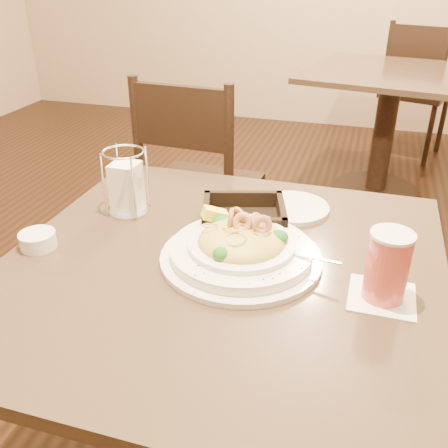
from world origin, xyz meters
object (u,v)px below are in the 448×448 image
(pasta_bowl, at_px, (241,247))
(dining_chair_far, at_px, (415,87))
(background_table, at_px, (387,112))
(drink_glass, at_px, (387,267))
(side_plate, at_px, (292,208))
(butter_ramekin, at_px, (38,240))
(main_table, at_px, (221,348))
(dining_chair_near, at_px, (197,183))
(bread_basket, at_px, (244,217))
(napkin_caddy, at_px, (127,186))

(pasta_bowl, bearing_deg, dining_chair_far, 80.41)
(background_table, distance_m, drink_glass, 2.20)
(side_plate, bearing_deg, background_table, 82.64)
(side_plate, xyz_separation_m, butter_ramekin, (-0.50, -0.34, 0.01))
(drink_glass, height_order, side_plate, drink_glass)
(main_table, height_order, pasta_bowl, pasta_bowl)
(main_table, xyz_separation_m, dining_chair_near, (-0.37, 0.89, -0.01))
(background_table, distance_m, bread_basket, 2.02)
(pasta_bowl, xyz_separation_m, drink_glass, (0.29, -0.05, 0.04))
(background_table, relative_size, napkin_caddy, 6.50)
(main_table, distance_m, background_table, 2.18)
(main_table, height_order, dining_chair_near, dining_chair_near)
(main_table, xyz_separation_m, drink_glass, (0.32, -0.03, 0.30))
(background_table, bearing_deg, dining_chair_near, -119.64)
(napkin_caddy, distance_m, side_plate, 0.41)
(pasta_bowl, xyz_separation_m, side_plate, (0.06, 0.26, -0.02))
(side_plate, bearing_deg, drink_glass, -54.67)
(main_table, relative_size, napkin_caddy, 5.59)
(drink_glass, distance_m, side_plate, 0.39)
(dining_chair_near, xyz_separation_m, butter_ramekin, (-0.03, -0.95, 0.26))
(pasta_bowl, bearing_deg, side_plate, 76.55)
(main_table, relative_size, dining_chair_far, 0.97)
(background_table, height_order, drink_glass, drink_glass)
(dining_chair_far, bearing_deg, butter_ramekin, 90.06)
(dining_chair_near, height_order, napkin_caddy, dining_chair_near)
(pasta_bowl, height_order, drink_glass, drink_glass)
(drink_glass, bearing_deg, side_plate, 125.33)
(main_table, xyz_separation_m, dining_chair_far, (0.52, 2.88, -0.01))
(background_table, xyz_separation_m, side_plate, (-0.24, -1.87, 0.24))
(dining_chair_near, relative_size, pasta_bowl, 2.49)
(pasta_bowl, relative_size, napkin_caddy, 2.32)
(dining_chair_near, bearing_deg, drink_glass, 130.64)
(bread_basket, height_order, side_plate, bread_basket)
(side_plate, bearing_deg, pasta_bowl, -103.45)
(main_table, distance_m, side_plate, 0.38)
(dining_chair_near, height_order, butter_ramekin, dining_chair_near)
(dining_chair_near, distance_m, butter_ramekin, 0.98)
(dining_chair_far, bearing_deg, background_table, 93.66)
(dining_chair_near, xyz_separation_m, side_plate, (0.47, -0.61, 0.25))
(background_table, xyz_separation_m, dining_chair_far, (0.18, 0.73, -0.01))
(main_table, height_order, side_plate, side_plate)
(pasta_bowl, height_order, butter_ramekin, pasta_bowl)
(dining_chair_far, relative_size, side_plate, 5.10)
(napkin_caddy, bearing_deg, dining_chair_far, 73.47)
(dining_chair_near, bearing_deg, main_table, 116.35)
(background_table, bearing_deg, main_table, -99.00)
(background_table, xyz_separation_m, bread_basket, (-0.34, -1.98, 0.25))
(dining_chair_far, distance_m, bread_basket, 2.77)
(background_table, relative_size, dining_chair_far, 1.12)
(drink_glass, bearing_deg, bread_basket, 147.55)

